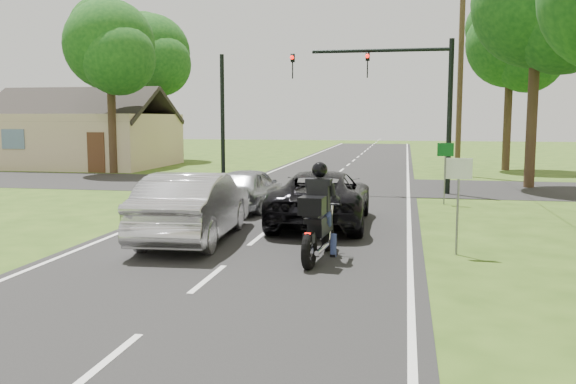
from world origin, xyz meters
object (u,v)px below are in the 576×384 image
(utility_pole_far, at_px, (460,76))
(sign_white, at_px, (459,182))
(dark_suv, at_px, (322,197))
(silver_suv, at_px, (248,188))
(motorcycle_rider, at_px, (318,222))
(silver_sedan, at_px, (194,206))
(sign_green, at_px, (445,158))
(traffic_signal, at_px, (401,88))

(utility_pole_far, bearing_deg, sign_white, -94.51)
(dark_suv, xyz_separation_m, silver_suv, (-2.71, 2.24, -0.06))
(motorcycle_rider, relative_size, utility_pole_far, 0.24)
(utility_pole_far, bearing_deg, silver_sedan, -112.51)
(motorcycle_rider, height_order, sign_white, sign_white)
(silver_suv, distance_m, sign_white, 8.30)
(sign_white, bearing_deg, utility_pole_far, 85.49)
(sign_white, bearing_deg, sign_green, 88.57)
(motorcycle_rider, bearing_deg, silver_suv, 121.50)
(motorcycle_rider, height_order, utility_pole_far, utility_pole_far)
(dark_suv, bearing_deg, utility_pole_far, -108.91)
(utility_pole_far, bearing_deg, dark_suv, -107.37)
(traffic_signal, distance_m, sign_white, 11.39)
(silver_sedan, relative_size, sign_green, 2.38)
(dark_suv, relative_size, utility_pole_far, 0.54)
(motorcycle_rider, xyz_separation_m, sign_green, (3.10, 9.09, 0.77))
(motorcycle_rider, relative_size, sign_green, 1.15)
(dark_suv, distance_m, sign_green, 6.02)
(motorcycle_rider, bearing_deg, dark_suv, 102.24)
(dark_suv, distance_m, silver_sedan, 3.95)
(silver_sedan, height_order, silver_suv, silver_sedan)
(utility_pole_far, bearing_deg, traffic_signal, -109.68)
(sign_green, bearing_deg, silver_suv, -158.57)
(silver_sedan, xyz_separation_m, sign_green, (6.39, 7.55, 0.75))
(motorcycle_rider, bearing_deg, silver_sedan, 160.30)
(silver_sedan, bearing_deg, utility_pole_far, -116.15)
(sign_white, height_order, sign_green, same)
(traffic_signal, distance_m, utility_pole_far, 8.55)
(silver_suv, height_order, sign_white, sign_white)
(sign_green, bearing_deg, sign_white, -91.43)
(motorcycle_rider, xyz_separation_m, dark_suv, (-0.52, 4.36, -0.06))
(dark_suv, relative_size, traffic_signal, 0.85)
(silver_sedan, xyz_separation_m, silver_suv, (0.06, 5.06, -0.14))
(motorcycle_rider, distance_m, dark_suv, 4.39)
(sign_white, distance_m, sign_green, 8.00)
(motorcycle_rider, height_order, dark_suv, motorcycle_rider)
(motorcycle_rider, bearing_deg, traffic_signal, 88.15)
(motorcycle_rider, relative_size, silver_sedan, 0.48)
(utility_pole_far, distance_m, sign_white, 19.39)
(silver_sedan, bearing_deg, silver_suv, -94.27)
(utility_pole_far, bearing_deg, motorcycle_rider, -102.35)
(utility_pole_far, height_order, sign_white, utility_pole_far)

